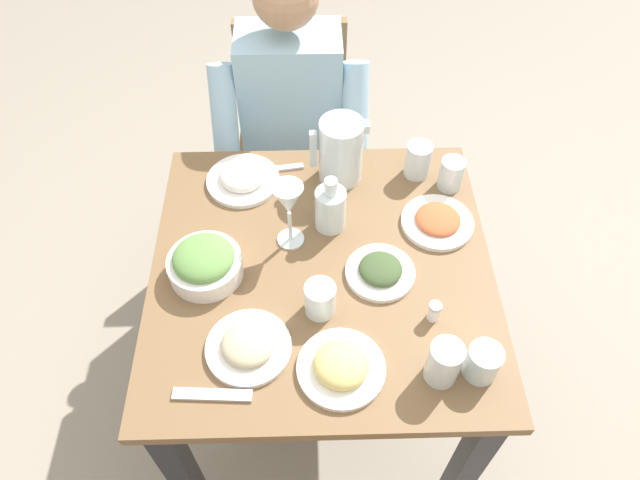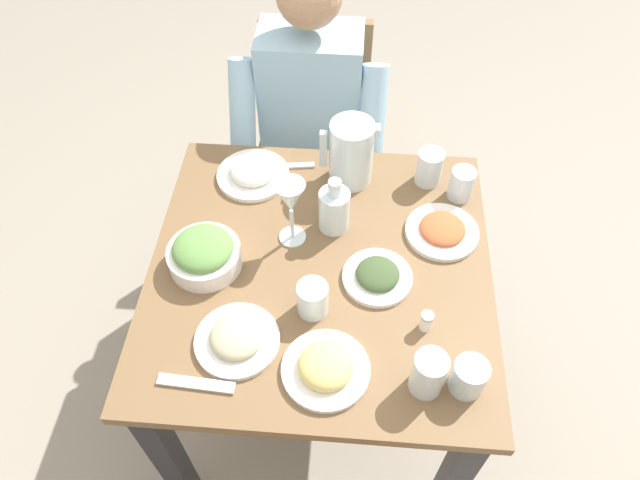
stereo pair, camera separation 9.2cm
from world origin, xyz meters
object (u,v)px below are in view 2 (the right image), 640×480
(wine_glass, at_px, (291,201))
(salt_shaker, at_px, (426,321))
(oil_carafe, at_px, (334,211))
(dining_table, at_px, (320,296))
(salad_bowl, at_px, (204,253))
(plate_fries, at_px, (326,367))
(diner_near, at_px, (309,137))
(plate_beans, at_px, (237,338))
(water_glass_near_left, at_px, (428,373))
(plate_rice_curry, at_px, (442,230))
(plate_dolmas, at_px, (378,276))
(water_glass_far_left, at_px, (469,377))
(water_glass_near_right, at_px, (461,184))
(water_glass_center, at_px, (429,167))
(chair_near, at_px, (314,130))
(plate_yoghurt, at_px, (253,172))
(water_glass_far_right, at_px, (313,299))
(water_pitcher, at_px, (351,153))

(wine_glass, xyz_separation_m, salt_shaker, (-0.33, 0.24, -0.11))
(oil_carafe, bearing_deg, dining_table, 79.44)
(salad_bowl, xyz_separation_m, plate_fries, (-0.32, 0.27, -0.02))
(oil_carafe, bearing_deg, diner_near, -76.52)
(diner_near, relative_size, oil_carafe, 7.21)
(salt_shaker, bearing_deg, plate_beans, 9.50)
(dining_table, height_order, water_glass_near_left, water_glass_near_left)
(dining_table, distance_m, plate_rice_curry, 0.37)
(plate_dolmas, xyz_separation_m, plate_rice_curry, (-0.17, -0.16, -0.00))
(plate_dolmas, height_order, water_glass_far_left, water_glass_far_left)
(water_glass_near_right, relative_size, water_glass_center, 0.90)
(water_glass_center, relative_size, oil_carafe, 0.62)
(chair_near, xyz_separation_m, wine_glass, (-0.00, 0.71, 0.39))
(plate_rice_curry, distance_m, plate_yoghurt, 0.55)
(oil_carafe, bearing_deg, water_glass_near_right, -158.32)
(water_glass_far_right, bearing_deg, plate_dolmas, -146.89)
(plate_fries, xyz_separation_m, water_glass_far_left, (-0.30, 0.01, 0.02))
(chair_near, height_order, water_pitcher, water_pitcher)
(dining_table, height_order, diner_near, diner_near)
(water_glass_far_right, height_order, oil_carafe, oil_carafe)
(salt_shaker, bearing_deg, plate_dolmas, -48.71)
(plate_beans, bearing_deg, plate_fries, 164.58)
(plate_dolmas, distance_m, water_glass_center, 0.38)
(dining_table, bearing_deg, water_glass_far_left, 138.95)
(water_pitcher, relative_size, plate_beans, 0.98)
(plate_rice_curry, height_order, water_glass_near_left, water_glass_near_left)
(dining_table, height_order, salt_shaker, salt_shaker)
(diner_near, xyz_separation_m, salt_shaker, (-0.34, 0.74, 0.12))
(dining_table, bearing_deg, water_glass_near_right, -143.21)
(plate_beans, relative_size, water_glass_near_right, 2.11)
(water_pitcher, xyz_separation_m, wine_glass, (0.14, 0.23, 0.05))
(plate_fries, xyz_separation_m, water_glass_near_right, (-0.33, -0.55, 0.03))
(plate_dolmas, bearing_deg, water_glass_near_left, 111.48)
(plate_fries, relative_size, water_glass_near_left, 1.74)
(water_glass_center, bearing_deg, plate_yoghurt, 2.74)
(water_glass_far_left, xyz_separation_m, water_glass_center, (0.06, -0.61, 0.01))
(water_pitcher, bearing_deg, water_glass_far_right, 81.39)
(plate_rice_curry, xyz_separation_m, water_glass_far_left, (-0.03, 0.42, 0.03))
(plate_yoghurt, bearing_deg, water_glass_near_right, 177.18)
(water_pitcher, relative_size, water_glass_far_left, 2.22)
(plate_beans, bearing_deg, oil_carafe, -118.41)
(diner_near, height_order, plate_yoghurt, diner_near)
(dining_table, xyz_separation_m, salad_bowl, (0.28, 0.01, 0.18))
(water_glass_far_right, distance_m, oil_carafe, 0.26)
(diner_near, relative_size, plate_beans, 6.13)
(dining_table, bearing_deg, plate_dolmas, 169.22)
(salad_bowl, xyz_separation_m, water_glass_near_left, (-0.53, 0.29, 0.01))
(salt_shaker, bearing_deg, wine_glass, -36.01)
(dining_table, distance_m, salt_shaker, 0.34)
(water_glass_far_right, xyz_separation_m, water_glass_far_left, (-0.34, 0.17, -0.00))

